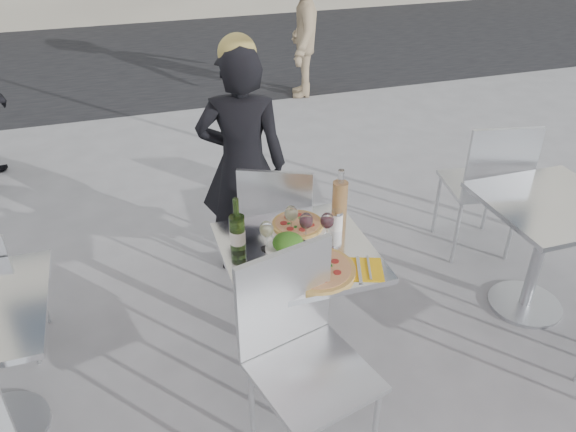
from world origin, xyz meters
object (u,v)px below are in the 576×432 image
object	(u,v)px
pizza_far	(298,225)
salad_plate	(288,244)
wineglass_white_a	(266,230)
napkin_right	(363,269)
carafe	(340,200)
wineglass_red_b	(327,222)
chair_far	(278,220)
wine_bottle	(237,232)
woman_diner	(242,165)
wineglass_red_a	(306,222)
pedestrian_b	(300,30)
pizza_near	(317,269)
side_table_right	(545,233)
side_chair_rfar	(488,179)
napkin_left	(260,280)
main_table	(297,283)
wineglass_white_b	(291,215)
chair_near	(300,345)
sugar_shaker	(337,220)

from	to	relation	value
pizza_far	salad_plate	size ratio (longest dim) A/B	1.37
wineglass_white_a	napkin_right	size ratio (longest dim) A/B	0.69
carafe	wineglass_red_b	size ratio (longest dim) A/B	1.84
chair_far	wine_bottle	distance (m)	0.71
woman_diner	wineglass_red_a	distance (m)	0.90
pedestrian_b	pizza_near	distance (m)	4.51
side_table_right	pizza_near	distance (m)	1.50
side_table_right	pizza_far	size ratio (longest dim) A/B	2.48
side_chair_rfar	napkin_left	world-z (taller)	side_chair_rfar
woman_diner	wineglass_red_b	bearing A→B (deg)	119.10
carafe	napkin_right	bearing A→B (deg)	-97.50
main_table	salad_plate	xyz separation A→B (m)	(-0.05, 0.00, 0.25)
pizza_far	wineglass_white_b	world-z (taller)	wineglass_white_b
carafe	pizza_far	bearing A→B (deg)	-177.21
pedestrian_b	wine_bottle	distance (m)	4.37
salad_plate	woman_diner	bearing A→B (deg)	89.65
pedestrian_b	wineglass_white_a	bearing A→B (deg)	-4.39
carafe	chair_far	bearing A→B (deg)	117.86
pizza_far	carafe	size ratio (longest dim) A/B	1.04
pedestrian_b	wineglass_red_a	size ratio (longest dim) A/B	9.74
side_chair_rfar	wineglass_white_b	world-z (taller)	side_chair_rfar
woman_diner	carafe	bearing A→B (deg)	130.45
side_chair_rfar	wine_bottle	xyz separation A→B (m)	(-1.80, -0.52, 0.27)
woman_diner	carafe	world-z (taller)	woman_diner
wineglass_white_a	chair_far	bearing A→B (deg)	68.19
side_chair_rfar	carafe	world-z (taller)	carafe
woman_diner	wineglass_white_b	distance (m)	0.81
chair_far	chair_near	size ratio (longest dim) A/B	0.92
chair_far	sugar_shaker	xyz separation A→B (m)	(0.17, -0.49, 0.25)
main_table	side_table_right	distance (m)	1.50
wineglass_white_a	wine_bottle	bearing A→B (deg)	172.94
chair_near	pizza_near	distance (m)	0.36
salad_plate	napkin_right	size ratio (longest dim) A/B	0.96
wineglass_white_b	chair_far	bearing A→B (deg)	81.90
main_table	wineglass_red_a	bearing A→B (deg)	42.66
pizza_near	wineglass_white_b	world-z (taller)	wineglass_white_b
chair_far	wineglass_white_a	size ratio (longest dim) A/B	5.88
main_table	carafe	distance (m)	0.48
chair_near	sugar_shaker	distance (m)	0.73
main_table	side_chair_rfar	distance (m)	1.63
side_table_right	salad_plate	xyz separation A→B (m)	(-1.55, 0.00, 0.25)
wine_bottle	sugar_shaker	bearing A→B (deg)	5.10
carafe	wineglass_white_b	bearing A→B (deg)	-170.53
pizza_near	napkin_left	size ratio (longest dim) A/B	1.77
pizza_far	napkin_left	xyz separation A→B (m)	(-0.30, -0.36, -0.01)
wineglass_white_a	pedestrian_b	bearing A→B (deg)	69.10
pedestrian_b	carafe	size ratio (longest dim) A/B	5.29
chair_near	pizza_far	size ratio (longest dim) A/B	3.35
side_table_right	wineglass_red_b	world-z (taller)	wineglass_red_b
side_chair_rfar	wineglass_white_a	distance (m)	1.76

